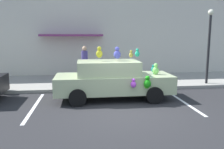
{
  "coord_description": "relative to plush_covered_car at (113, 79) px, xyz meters",
  "views": [
    {
      "loc": [
        -1.39,
        -7.36,
        2.52
      ],
      "look_at": [
        -0.18,
        2.28,
        0.9
      ],
      "focal_mm": 37.34,
      "sensor_mm": 36.0,
      "label": 1
    }
  ],
  "objects": [
    {
      "name": "parking_stripe_rear",
      "position": [
        -2.93,
        -0.68,
        -0.8
      ],
      "size": [
        0.12,
        3.6,
        0.01
      ],
      "primitive_type": "cube",
      "color": "silver",
      "rests_on": "ground"
    },
    {
      "name": "street_lamp_post",
      "position": [
        5.01,
        1.82,
        1.59
      ],
      "size": [
        0.28,
        0.28,
        3.63
      ],
      "color": "black",
      "rests_on": "sidewalk"
    },
    {
      "name": "parking_stripe_front",
      "position": [
        2.66,
        -0.68,
        -0.8
      ],
      "size": [
        0.12,
        3.6,
        0.01
      ],
      "primitive_type": "cube",
      "color": "silver",
      "rests_on": "ground"
    },
    {
      "name": "teddy_bear_on_sidewalk",
      "position": [
        -0.17,
        2.1,
        -0.3
      ],
      "size": [
        0.4,
        0.34,
        0.77
      ],
      "color": "brown",
      "rests_on": "sidewalk"
    },
    {
      "name": "plush_covered_car",
      "position": [
        0.0,
        0.0,
        0.0
      ],
      "size": [
        4.6,
        2.01,
        2.12
      ],
      "color": "#A7B688",
      "rests_on": "ground"
    },
    {
      "name": "storefront_building",
      "position": [
        0.2,
        5.46,
        2.39
      ],
      "size": [
        24.0,
        1.25,
        6.4
      ],
      "color": "beige",
      "rests_on": "ground"
    },
    {
      "name": "sidewalk",
      "position": [
        0.22,
        3.32,
        -0.73
      ],
      "size": [
        24.0,
        4.0,
        0.15
      ],
      "primitive_type": "cube",
      "color": "gray",
      "rests_on": "ground"
    },
    {
      "name": "ground_plane",
      "position": [
        0.22,
        -1.68,
        -0.8
      ],
      "size": [
        60.0,
        60.0,
        0.0
      ],
      "primitive_type": "plane",
      "color": "#262628"
    },
    {
      "name": "pedestrian_walking_past",
      "position": [
        -1.08,
        3.17,
        0.22
      ],
      "size": [
        0.33,
        0.33,
        1.84
      ],
      "color": "#463E82",
      "rests_on": "sidewalk"
    }
  ]
}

